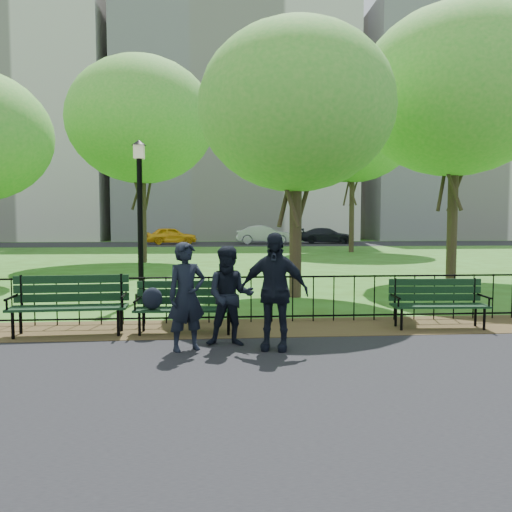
{
  "coord_description": "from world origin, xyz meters",
  "views": [
    {
      "loc": [
        -0.05,
        -7.38,
        1.94
      ],
      "look_at": [
        0.65,
        1.5,
        1.32
      ],
      "focal_mm": 35.0,
      "sensor_mm": 36.0,
      "label": 1
    }
  ],
  "objects": [
    {
      "name": "lamppost",
      "position": [
        -1.88,
        4.83,
        2.11
      ],
      "size": [
        0.35,
        0.35,
        3.88
      ],
      "color": "black",
      "rests_on": "ground"
    },
    {
      "name": "park_bench_main",
      "position": [
        -0.77,
        1.19,
        0.58
      ],
      "size": [
        1.74,
        0.62,
        0.97
      ],
      "rotation": [
        0.0,
        0.0,
        -0.05
      ],
      "color": "black",
      "rests_on": "ground"
    },
    {
      "name": "apartment_east",
      "position": [
        26.0,
        48.0,
        12.0
      ],
      "size": [
        20.0,
        15.0,
        24.0
      ],
      "primitive_type": "cube",
      "color": "beige",
      "rests_on": "ground"
    },
    {
      "name": "far_street",
      "position": [
        0.0,
        35.0,
        0.01
      ],
      "size": [
        70.0,
        9.0,
        0.01
      ],
      "primitive_type": "cube",
      "color": "black",
      "rests_on": "ground"
    },
    {
      "name": "tree_far_e",
      "position": [
        8.36,
        23.25,
        7.73
      ],
      "size": [
        7.99,
        7.99,
        11.14
      ],
      "color": "#2D2116",
      "rests_on": "ground"
    },
    {
      "name": "person_right",
      "position": [
        0.8,
        -0.01,
        0.89
      ],
      "size": [
        1.11,
        0.68,
        1.76
      ],
      "primitive_type": "imported",
      "rotation": [
        0.0,
        0.0,
        -0.26
      ],
      "color": "black",
      "rests_on": "asphalt_path"
    },
    {
      "name": "person_mid",
      "position": [
        0.15,
        0.25,
        0.79
      ],
      "size": [
        0.78,
        0.45,
        1.55
      ],
      "primitive_type": "imported",
      "rotation": [
        0.0,
        0.0,
        -0.08
      ],
      "color": "black",
      "rests_on": "asphalt_path"
    },
    {
      "name": "asphalt_path",
      "position": [
        0.0,
        -3.4,
        0.01
      ],
      "size": [
        60.0,
        9.2,
        0.01
      ],
      "primitive_type": "cube",
      "color": "black",
      "rests_on": "ground"
    },
    {
      "name": "tree_mid_e",
      "position": [
        7.53,
        8.17,
        6.02
      ],
      "size": [
        6.22,
        6.22,
        8.67
      ],
      "color": "#2D2116",
      "rests_on": "ground"
    },
    {
      "name": "iron_fence",
      "position": [
        0.0,
        2.0,
        0.5
      ],
      "size": [
        24.06,
        0.06,
        1.0
      ],
      "color": "black",
      "rests_on": "ground"
    },
    {
      "name": "sedan_dark",
      "position": [
        9.5,
        35.22,
        0.69
      ],
      "size": [
        4.92,
        2.74,
        1.35
      ],
      "primitive_type": "imported",
      "rotation": [
        0.0,
        0.0,
        1.38
      ],
      "color": "black",
      "rests_on": "far_street"
    },
    {
      "name": "taxi",
      "position": [
        -3.83,
        34.95,
        0.73
      ],
      "size": [
        4.45,
        2.45,
        1.43
      ],
      "primitive_type": "imported",
      "rotation": [
        0.0,
        0.0,
        1.76
      ],
      "color": "yellow",
      "rests_on": "far_street"
    },
    {
      "name": "tree_far_c",
      "position": [
        -3.48,
        16.36,
        6.57
      ],
      "size": [
        6.79,
        6.79,
        9.46
      ],
      "color": "#2D2116",
      "rests_on": "ground"
    },
    {
      "name": "tree_near_e",
      "position": [
        1.95,
        5.19,
        4.76
      ],
      "size": [
        4.93,
        4.93,
        6.87
      ],
      "color": "#2D2116",
      "rests_on": "ground"
    },
    {
      "name": "person_left",
      "position": [
        -0.5,
        0.03,
        0.82
      ],
      "size": [
        0.7,
        0.6,
        1.62
      ],
      "primitive_type": "imported",
      "rotation": [
        0.0,
        0.0,
        0.42
      ],
      "color": "black",
      "rests_on": "asphalt_path"
    },
    {
      "name": "park_bench_left_a",
      "position": [
        -2.55,
        1.28,
        0.63
      ],
      "size": [
        1.96,
        0.7,
        1.09
      ],
      "rotation": [
        0.0,
        0.0,
        0.06
      ],
      "color": "black",
      "rests_on": "ground"
    },
    {
      "name": "park_bench_right_a",
      "position": [
        3.94,
        1.29,
        0.55
      ],
      "size": [
        1.72,
        0.62,
        0.96
      ],
      "rotation": [
        0.0,
        0.0,
        -0.06
      ],
      "color": "black",
      "rests_on": "ground"
    },
    {
      "name": "ground",
      "position": [
        0.0,
        0.0,
        0.0
      ],
      "size": [
        120.0,
        120.0,
        0.0
      ],
      "primitive_type": "plane",
      "color": "#355817"
    },
    {
      "name": "apartment_mid",
      "position": [
        2.0,
        48.0,
        15.0
      ],
      "size": [
        24.0,
        15.0,
        30.0
      ],
      "primitive_type": "cube",
      "color": "silver",
      "rests_on": "ground"
    },
    {
      "name": "apartment_west",
      "position": [
        -22.0,
        48.0,
        13.0
      ],
      "size": [
        22.0,
        15.0,
        26.0
      ],
      "primitive_type": "cube",
      "color": "beige",
      "rests_on": "ground"
    },
    {
      "name": "sedan_silver",
      "position": [
        4.01,
        34.53,
        0.8
      ],
      "size": [
        4.93,
        2.23,
        1.57
      ],
      "primitive_type": "imported",
      "rotation": [
        0.0,
        0.0,
        1.45
      ],
      "color": "#989B9F",
      "rests_on": "far_street"
    },
    {
      "name": "dirt_strip",
      "position": [
        0.0,
        1.5,
        0.01
      ],
      "size": [
        60.0,
        1.6,
        0.01
      ],
      "primitive_type": "cube",
      "color": "#3E3019",
      "rests_on": "ground"
    }
  ]
}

